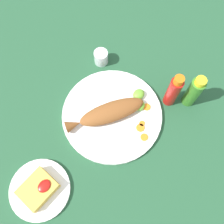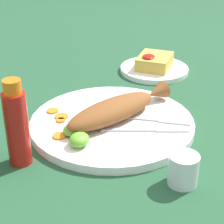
% 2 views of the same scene
% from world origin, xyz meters
% --- Properties ---
extents(ground_plane, '(4.00, 4.00, 0.00)m').
position_xyz_m(ground_plane, '(0.00, 0.00, 0.00)').
color(ground_plane, '#235133').
extents(main_plate, '(0.36, 0.36, 0.02)m').
position_xyz_m(main_plate, '(0.00, 0.00, 0.01)').
color(main_plate, white).
rests_on(main_plate, ground_plane).
extents(fried_fish, '(0.28, 0.19, 0.05)m').
position_xyz_m(fried_fish, '(-0.01, 0.01, 0.04)').
color(fried_fish, brown).
rests_on(fried_fish, main_plate).
extents(fork_near, '(0.04, 0.19, 0.00)m').
position_xyz_m(fork_near, '(-0.03, 0.09, 0.02)').
color(fork_near, silver).
rests_on(fork_near, main_plate).
extents(fork_far, '(0.08, 0.18, 0.00)m').
position_xyz_m(fork_far, '(0.02, 0.09, 0.02)').
color(fork_far, silver).
rests_on(fork_far, main_plate).
extents(carrot_slice_near, '(0.03, 0.03, 0.00)m').
position_xyz_m(carrot_slice_near, '(0.01, -0.14, 0.02)').
color(carrot_slice_near, orange).
rests_on(carrot_slice_near, main_plate).
extents(carrot_slice_mid, '(0.02, 0.02, 0.00)m').
position_xyz_m(carrot_slice_mid, '(0.04, -0.10, 0.02)').
color(carrot_slice_mid, orange).
rests_on(carrot_slice_mid, main_plate).
extents(carrot_slice_far, '(0.03, 0.03, 0.00)m').
position_xyz_m(carrot_slice_far, '(0.03, -0.11, 0.02)').
color(carrot_slice_far, orange).
rests_on(carrot_slice_far, main_plate).
extents(carrot_slice_extra, '(0.03, 0.03, 0.00)m').
position_xyz_m(carrot_slice_extra, '(0.10, -0.08, 0.02)').
color(carrot_slice_extra, orange).
rests_on(carrot_slice_extra, main_plate).
extents(lime_wedge_main, '(0.04, 0.04, 0.02)m').
position_xyz_m(lime_wedge_main, '(0.09, -0.06, 0.03)').
color(lime_wedge_main, '#6BB233').
rests_on(lime_wedge_main, main_plate).
extents(lime_wedge_side, '(0.05, 0.04, 0.03)m').
position_xyz_m(lime_wedge_side, '(0.12, -0.03, 0.03)').
color(lime_wedge_side, '#6BB233').
rests_on(lime_wedge_side, main_plate).
extents(hot_sauce_bottle_red, '(0.04, 0.04, 0.17)m').
position_xyz_m(hot_sauce_bottle_red, '(0.19, -0.12, 0.08)').
color(hot_sauce_bottle_red, '#B21914').
rests_on(hot_sauce_bottle_red, ground_plane).
extents(salt_cup, '(0.05, 0.05, 0.06)m').
position_xyz_m(salt_cup, '(0.15, 0.19, 0.03)').
color(salt_cup, silver).
rests_on(salt_cup, ground_plane).
extents(side_plate_fries, '(0.20, 0.20, 0.01)m').
position_xyz_m(side_plate_fries, '(-0.35, 0.01, 0.01)').
color(side_plate_fries, white).
rests_on(side_plate_fries, ground_plane).
extents(fries_pile, '(0.11, 0.09, 0.04)m').
position_xyz_m(fries_pile, '(-0.35, 0.00, 0.03)').
color(fries_pile, gold).
rests_on(fries_pile, side_plate_fries).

